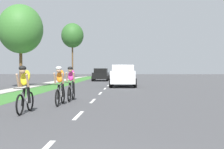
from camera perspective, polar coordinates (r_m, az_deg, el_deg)
ground_plane at (r=22.87m, az=-1.27°, el=-2.62°), size 120.00×120.00×0.00m
grass_verge at (r=23.60m, az=-12.37°, el=-2.52°), size 2.05×70.00×0.01m
sidewalk_concrete at (r=24.08m, az=-16.18°, el=-2.46°), size 1.26×70.00×0.10m
lane_markings_center at (r=26.86m, az=-0.72°, el=-2.06°), size 0.12×53.49×0.01m
cyclist_lead at (r=10.48m, az=-16.03°, el=-2.60°), size 0.42×1.72×1.58m
cyclist_trailing at (r=12.47m, az=-9.73°, el=-2.00°), size 0.42×1.72×1.58m
cyclist_distant at (r=14.07m, az=-7.67°, el=-1.64°), size 0.42×1.72×1.58m
suv_white at (r=25.10m, az=2.08°, el=-0.12°), size 2.15×4.70×1.79m
sedan_black at (r=37.24m, az=-2.10°, el=-0.00°), size 1.98×4.30×1.52m
street_tree_near at (r=25.17m, az=-16.78°, el=8.16°), size 3.50×3.50×6.53m
street_tree_far at (r=50.36m, az=-7.44°, el=7.26°), size 3.63×3.63×8.92m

